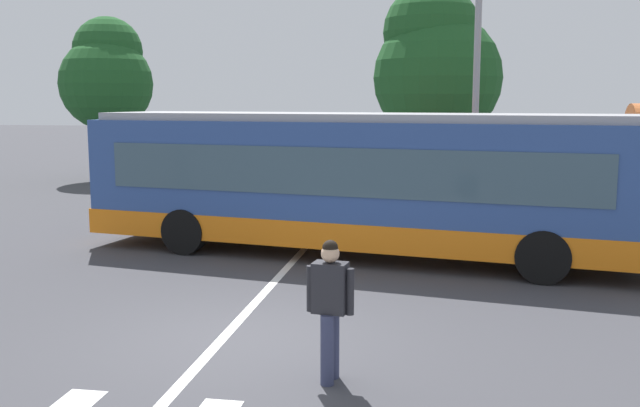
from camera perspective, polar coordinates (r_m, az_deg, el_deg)
ground_plane at (r=10.25m, az=-6.15°, el=-10.71°), size 160.00×160.00×0.00m
city_transit_bus at (r=15.23m, az=2.83°, el=1.71°), size 12.18×4.64×3.06m
pedestrian_crossing_street at (r=8.44m, az=0.82°, el=-7.96°), size 0.58×0.39×1.72m
parked_car_black at (r=23.51m, az=-5.56°, el=1.98°), size 2.23×4.65×1.35m
parked_car_silver at (r=22.97m, az=1.14°, el=1.87°), size 2.00×4.56×1.35m
parked_car_red at (r=22.44m, az=8.23°, el=1.63°), size 2.17×4.63×1.35m
background_tree_left at (r=31.13m, az=-16.74°, el=9.89°), size 3.82×3.82×6.78m
background_tree_right at (r=27.90m, az=9.27°, el=10.97°), size 4.90×4.90×7.75m
lane_center_line at (r=12.17m, az=-4.93°, el=-7.61°), size 0.16×24.00×0.01m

